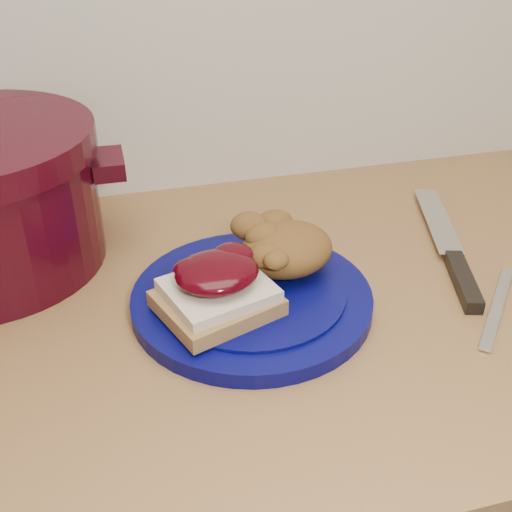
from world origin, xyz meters
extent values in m
cylinder|color=#050649|center=(-0.04, 1.49, 0.91)|extent=(0.31, 0.31, 0.02)
cube|color=olive|center=(-0.09, 1.46, 0.93)|extent=(0.14, 0.13, 0.02)
cube|color=beige|center=(-0.08, 1.47, 0.94)|extent=(0.12, 0.11, 0.01)
ellipsoid|color=black|center=(-0.08, 1.47, 0.96)|extent=(0.10, 0.10, 0.03)
ellipsoid|color=brown|center=(0.00, 1.52, 0.95)|extent=(0.12, 0.11, 0.05)
cube|color=black|center=(0.20, 1.46, 0.91)|extent=(0.05, 0.11, 0.02)
cube|color=silver|center=(0.24, 1.60, 0.91)|extent=(0.08, 0.18, 0.00)
cube|color=silver|center=(0.21, 1.42, 0.90)|extent=(0.11, 0.13, 0.00)
cube|color=black|center=(-0.17, 1.66, 1.01)|extent=(0.04, 0.06, 0.02)
camera|label=1|loc=(-0.18, 0.95, 1.31)|focal=45.00mm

